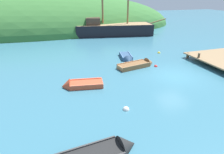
# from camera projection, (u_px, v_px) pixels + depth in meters

# --- Properties ---
(ground_plane) EXTENTS (120.00, 120.00, 0.00)m
(ground_plane) POSITION_uv_depth(u_px,v_px,m) (175.00, 76.00, 15.95)
(ground_plane) COLOR teal
(shore_hill) EXTENTS (52.87, 24.15, 13.28)m
(shore_hill) POSITION_uv_depth(u_px,v_px,m) (50.00, 28.00, 38.38)
(shore_hill) COLOR #387033
(shore_hill) RESTS_ON ground
(sailing_ship) EXTENTS (15.33, 6.04, 10.81)m
(sailing_ship) POSITION_uv_depth(u_px,v_px,m) (113.00, 31.00, 31.38)
(sailing_ship) COLOR black
(sailing_ship) RESTS_ON ground
(rowboat_portside) EXTENTS (3.84, 1.47, 1.10)m
(rowboat_portside) POSITION_uv_depth(u_px,v_px,m) (103.00, 154.00, 8.07)
(rowboat_portside) COLOR black
(rowboat_portside) RESTS_ON ground
(rowboat_center) EXTENTS (3.21, 1.68, 1.15)m
(rowboat_center) POSITION_uv_depth(u_px,v_px,m) (79.00, 85.00, 14.03)
(rowboat_center) COLOR #C64C2D
(rowboat_center) RESTS_ON ground
(rowboat_outer_right) EXTENTS (3.99, 1.84, 1.10)m
(rowboat_outer_right) POSITION_uv_depth(u_px,v_px,m) (139.00, 65.00, 17.93)
(rowboat_outer_right) COLOR brown
(rowboat_outer_right) RESTS_ON ground
(rowboat_far) EXTENTS (1.58, 3.09, 1.03)m
(rowboat_far) POSITION_uv_depth(u_px,v_px,m) (127.00, 58.00, 19.95)
(rowboat_far) COLOR #335175
(rowboat_far) RESTS_ON ground
(buoy_white) EXTENTS (0.41, 0.41, 0.41)m
(buoy_white) POSITION_uv_depth(u_px,v_px,m) (126.00, 110.00, 11.28)
(buoy_white) COLOR white
(buoy_white) RESTS_ON ground
(buoy_yellow) EXTENTS (0.35, 0.35, 0.35)m
(buoy_yellow) POSITION_uv_depth(u_px,v_px,m) (159.00, 53.00, 22.05)
(buoy_yellow) COLOR yellow
(buoy_yellow) RESTS_ON ground
(buoy_red) EXTENTS (0.34, 0.34, 0.34)m
(buoy_red) POSITION_uv_depth(u_px,v_px,m) (156.00, 66.00, 17.97)
(buoy_red) COLOR red
(buoy_red) RESTS_ON ground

